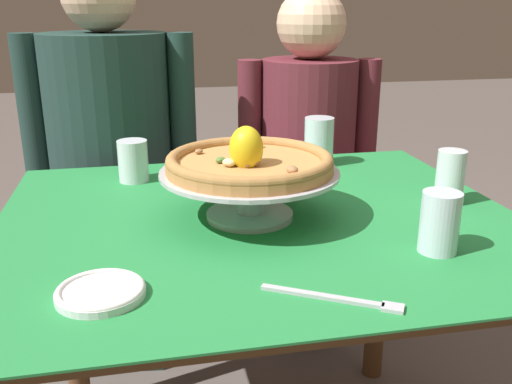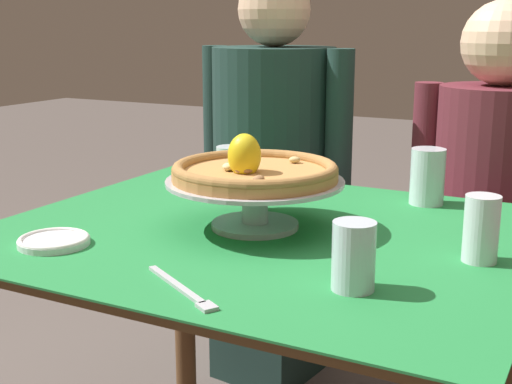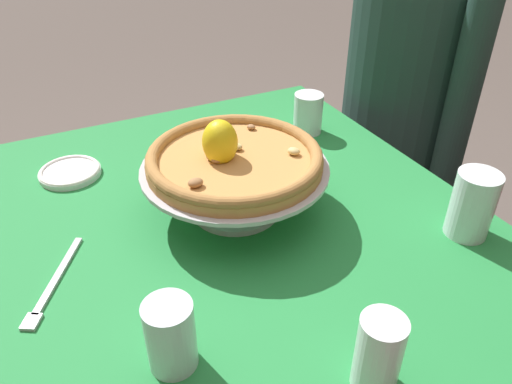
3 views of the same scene
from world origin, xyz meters
The scene contains 10 objects.
dining_table centered at (0.00, 0.00, 0.61)m, with size 1.07×0.91×0.72m.
pizza_stand centered at (-0.02, 0.00, 0.79)m, with size 0.36×0.36×0.10m.
pizza centered at (-0.02, -0.01, 0.84)m, with size 0.34×0.34×0.10m.
water_glass_back_left centered at (-0.26, 0.31, 0.77)m, with size 0.07×0.07×0.10m.
water_glass_side_right centered at (0.43, 0.00, 0.77)m, with size 0.06×0.06×0.12m.
water_glass_front_right centered at (0.27, -0.23, 0.77)m, with size 0.07×0.07×0.11m.
water_glass_back_right centered at (0.24, 0.36, 0.78)m, with size 0.08×0.08×0.13m.
side_plate centered at (-0.31, -0.28, 0.73)m, with size 0.14×0.14×0.02m.
dinner_fork centered at (0.04, -0.36, 0.73)m, with size 0.19×0.12×0.01m.
diner_left centered at (-0.33, 0.70, 0.64)m, with size 0.53×0.42×1.28m.
Camera 3 is at (0.73, -0.33, 1.31)m, focal length 34.91 mm.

